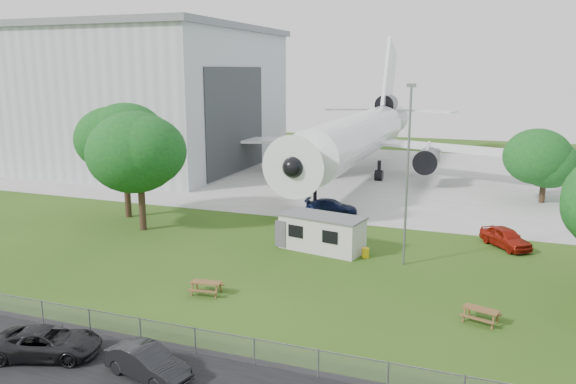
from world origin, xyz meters
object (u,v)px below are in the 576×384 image
(picnic_east, at_px, (480,322))
(car_centre_sedan, at_px, (147,363))
(picnic_west, at_px, (206,294))
(hangar, at_px, (110,95))
(site_cabin, at_px, (322,233))
(airliner, at_px, (359,135))

(picnic_east, relative_size, car_centre_sedan, 0.44)
(picnic_west, xyz_separation_m, car_centre_sedan, (2.03, -9.03, 0.68))
(hangar, height_order, picnic_west, hangar)
(site_cabin, bearing_deg, hangar, 144.41)
(site_cabin, bearing_deg, car_centre_sedan, -95.84)
(site_cabin, xyz_separation_m, picnic_west, (-4.01, -10.33, -1.31))
(airliner, xyz_separation_m, picnic_east, (15.40, -37.25, -5.27))
(hangar, xyz_separation_m, airliner, (35.97, -0.14, -4.14))
(airliner, distance_m, site_cabin, 29.09)
(hangar, height_order, car_centre_sedan, hangar)
(hangar, xyz_separation_m, site_cabin, (40.05, -28.67, -8.09))
(car_centre_sedan, bearing_deg, hangar, 52.23)
(picnic_west, bearing_deg, site_cabin, 61.76)
(picnic_west, distance_m, picnic_east, 15.42)
(site_cabin, relative_size, picnic_east, 3.86)
(airliner, bearing_deg, hangar, 179.78)
(hangar, xyz_separation_m, picnic_west, (36.04, -39.00, -9.41))
(site_cabin, bearing_deg, picnic_east, -37.62)
(hangar, height_order, picnic_east, hangar)
(site_cabin, distance_m, picnic_east, 14.35)
(hangar, distance_m, car_centre_sedan, 61.90)
(site_cabin, distance_m, picnic_west, 11.16)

